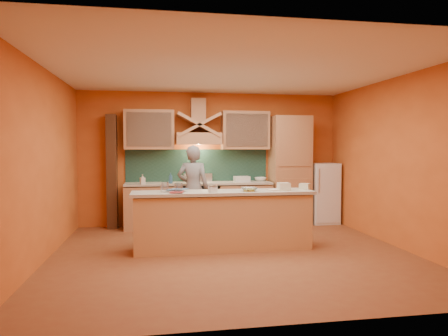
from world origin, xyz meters
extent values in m
cube|color=brown|center=(0.00, 0.00, 0.00)|extent=(5.50, 5.00, 0.01)
cube|color=white|center=(0.00, 0.00, 2.80)|extent=(5.50, 5.00, 0.01)
cube|color=orange|center=(0.00, 2.50, 1.40)|extent=(5.50, 0.02, 2.80)
cube|color=orange|center=(0.00, -2.50, 1.40)|extent=(5.50, 0.02, 2.80)
cube|color=orange|center=(-2.75, 0.00, 1.40)|extent=(0.02, 5.00, 2.80)
cube|color=orange|center=(2.75, 0.00, 1.40)|extent=(0.02, 5.00, 2.80)
cube|color=tan|center=(-1.25, 2.20, 0.43)|extent=(1.10, 0.60, 0.86)
cube|color=tan|center=(0.65, 2.20, 0.43)|extent=(1.10, 0.60, 0.86)
cube|color=#BBB29E|center=(-0.30, 2.20, 0.90)|extent=(3.00, 0.62, 0.04)
cube|color=black|center=(-0.30, 2.20, 0.45)|extent=(0.60, 0.58, 0.90)
cube|color=#1A3930|center=(-0.30, 2.48, 1.25)|extent=(3.00, 0.03, 0.70)
cube|color=tan|center=(-0.30, 2.25, 1.82)|extent=(0.92, 0.50, 0.24)
cube|color=tan|center=(-0.30, 2.35, 2.40)|extent=(0.30, 0.30, 0.50)
cube|color=tan|center=(-1.30, 2.33, 2.00)|extent=(1.00, 0.35, 0.80)
cube|color=tan|center=(0.70, 2.33, 2.00)|extent=(1.00, 0.35, 0.80)
cube|color=tan|center=(1.65, 2.20, 1.15)|extent=(0.80, 0.60, 2.30)
cube|color=white|center=(2.40, 2.20, 0.65)|extent=(0.58, 0.60, 1.30)
cube|color=#472816|center=(-2.05, 2.35, 1.15)|extent=(0.20, 0.30, 2.30)
cube|color=tan|center=(-0.10, 0.30, 0.44)|extent=(2.80, 0.55, 0.88)
cube|color=#BBB29E|center=(-0.10, 0.30, 0.92)|extent=(2.90, 0.62, 0.05)
imported|color=gray|center=(-0.46, 1.72, 0.84)|extent=(0.69, 0.54, 1.68)
cylinder|color=#BAB9C0|center=(-0.39, 2.19, 0.99)|extent=(0.27, 0.27, 0.18)
cylinder|color=silver|center=(-0.26, 2.24, 0.97)|extent=(0.23, 0.23, 0.13)
imported|color=beige|center=(-1.43, 1.97, 1.02)|extent=(0.11, 0.11, 0.19)
imported|color=#315F88|center=(-0.88, 2.06, 1.03)|extent=(0.10, 0.10, 0.22)
imported|color=white|center=(1.04, 2.34, 0.96)|extent=(0.31, 0.31, 0.08)
cube|color=silver|center=(0.62, 2.27, 0.98)|extent=(0.33, 0.27, 0.11)
imported|color=#C24548|center=(-0.94, 0.19, 0.96)|extent=(0.24, 0.30, 0.03)
imported|color=#3F688B|center=(-0.92, 0.36, 0.98)|extent=(0.36, 0.39, 0.02)
cylinder|color=white|center=(-1.03, 0.34, 1.02)|extent=(0.13, 0.13, 0.16)
cylinder|color=silver|center=(-0.82, 0.16, 1.02)|extent=(0.16, 0.16, 0.15)
cube|color=silver|center=(-0.29, 0.15, 0.99)|extent=(0.14, 0.14, 0.09)
imported|color=white|center=(0.30, 0.20, 0.98)|extent=(0.30, 0.30, 0.06)
cube|color=beige|center=(0.77, 0.27, 0.95)|extent=(0.31, 0.27, 0.02)
cube|color=beige|center=(0.89, 0.25, 1.01)|extent=(0.19, 0.15, 0.12)
cube|color=beige|center=(1.28, 0.34, 0.99)|extent=(0.20, 0.20, 0.10)
camera|label=1|loc=(-1.12, -5.97, 1.65)|focal=32.00mm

